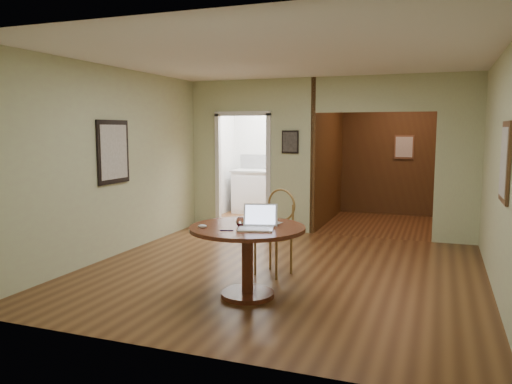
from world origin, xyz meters
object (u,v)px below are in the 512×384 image
(dining_table, at_px, (247,245))
(closed_laptop, at_px, (267,223))
(chair, at_px, (276,227))
(open_laptop, at_px, (258,223))

(dining_table, xyz_separation_m, closed_laptop, (0.17, 0.17, 0.21))
(dining_table, bearing_deg, chair, 88.88)
(dining_table, height_order, closed_laptop, closed_laptop)
(closed_laptop, bearing_deg, open_laptop, -83.50)
(chair, relative_size, open_laptop, 2.60)
(chair, xyz_separation_m, open_laptop, (0.13, -1.05, 0.25))
(open_laptop, bearing_deg, closed_laptop, 71.68)
(chair, bearing_deg, dining_table, -74.09)
(open_laptop, height_order, closed_laptop, open_laptop)
(dining_table, xyz_separation_m, chair, (0.02, 0.96, 0.02))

